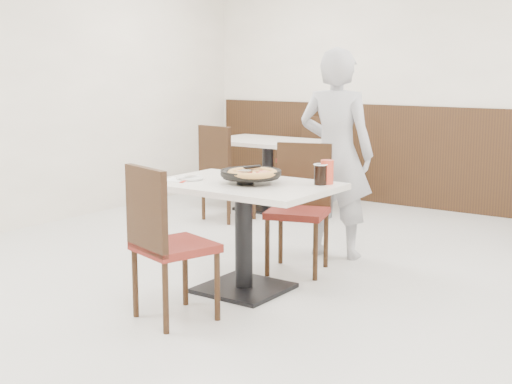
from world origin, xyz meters
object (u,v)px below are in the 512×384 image
Objects in this scene: chair_near at (175,243)px; cola_glass at (320,175)px; side_plate at (190,178)px; pizza_pan at (251,177)px; pizza at (252,176)px; diner_person at (336,154)px; red_cup at (327,172)px; bg_chair_left_near at (229,173)px; bg_chair_left_far at (301,159)px; main_table at (244,237)px; chair_far at (298,209)px; bg_table_left at (268,175)px.

chair_near is 7.31× the size of cola_glass.
pizza_pan is at bearing 14.72° from side_plate.
pizza is (0.10, 0.66, 0.34)m from chair_near.
red_cup is at bearing 106.00° from diner_person.
bg_chair_left_near is 1.00× the size of bg_chair_left_far.
main_table is at bearing 134.08° from bg_chair_left_far.
side_plate is (-0.44, -0.70, 0.28)m from chair_far.
diner_person is at bearing 104.61° from chair_near.
chair_far is at bearing -50.36° from bg_table_left.
red_cup reaches higher than pizza_pan.
red_cup is at bearing 37.81° from pizza.
bg_table_left is 1.26× the size of bg_chair_left_far.
diner_person is at bearing 91.31° from pizza.
bg_table_left is (-1.51, 1.83, -0.10)m from chair_far.
cola_glass is at bearing 21.33° from side_plate.
diner_person reaches higher than pizza_pan.
side_plate is 3.37m from bg_chair_left_far.
bg_chair_left_near is (-1.54, 1.76, -0.32)m from pizza_pan.
diner_person is (0.06, 1.16, 0.46)m from main_table.
bg_chair_left_near is at bearing -54.92° from chair_far.
red_cup is (0.42, -0.32, 0.35)m from chair_far.
cola_glass is 0.81× the size of red_cup.
cola_glass is 0.08× the size of diner_person.
side_plate is 0.91m from cola_glass.
chair_far is 0.66m from diner_person.
chair_far is (0.06, 0.60, 0.10)m from main_table.
bg_chair_left_far reaches higher than main_table.
bg_chair_left_far is at bearing -61.46° from diner_person.
pizza is 0.24× the size of bg_table_left.
side_plate is at bearing -165.50° from main_table.
diner_person reaches higher than chair_near.
red_cup reaches higher than pizza.
pizza_pan is at bearing -152.25° from cola_glass.
side_plate is at bearing 127.36° from bg_chair_left_far.
bg_table_left is at bearing 122.27° from pizza.
chair_far is at bearing 93.01° from pizza.
cola_glass is 0.14× the size of bg_chair_left_far.
red_cup reaches higher than bg_table_left.
red_cup is 3.42m from bg_chair_left_far.
bg_table_left is at bearing 131.11° from cola_glass.
chair_far is 1.00× the size of bg_chair_left_far.
bg_chair_left_near is (-0.03, -0.65, 0.10)m from bg_table_left.
chair_near is 1.14m from red_cup.
main_table is at bearing 105.96° from chair_near.
bg_chair_left_near is (-1.54, 1.18, 0.00)m from chair_far.
bg_table_left is at bearing 112.97° from side_plate.
chair_near is at bearing -117.17° from cola_glass.
diner_person reaches higher than cola_glass.
main_table is 3.40m from bg_chair_left_far.
red_cup is (0.43, 0.27, 0.04)m from pizza_pan.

